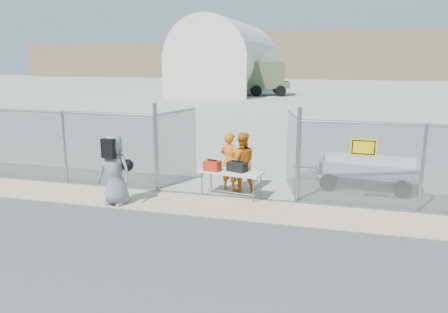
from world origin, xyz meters
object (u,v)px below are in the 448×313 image
(security_worker_right, at_px, (241,162))
(utility_trailer, at_px, (366,172))
(visitor, at_px, (115,170))
(security_worker_left, at_px, (230,162))
(folding_table, at_px, (231,184))

(security_worker_right, height_order, utility_trailer, security_worker_right)
(visitor, bearing_deg, utility_trailer, 32.30)
(security_worker_left, distance_m, visitor, 3.21)
(folding_table, distance_m, security_worker_left, 0.77)
(folding_table, xyz_separation_m, security_worker_right, (0.15, 0.58, 0.49))
(folding_table, relative_size, security_worker_left, 1.00)
(visitor, relative_size, utility_trailer, 0.50)
(security_worker_left, relative_size, security_worker_right, 1.00)
(security_worker_left, bearing_deg, utility_trailer, -139.29)
(visitor, height_order, utility_trailer, visitor)
(security_worker_right, xyz_separation_m, utility_trailer, (3.45, 1.40, -0.41))
(visitor, bearing_deg, security_worker_left, 42.06)
(folding_table, height_order, security_worker_right, security_worker_right)
(security_worker_left, height_order, visitor, visitor)
(visitor, bearing_deg, security_worker_right, 38.85)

